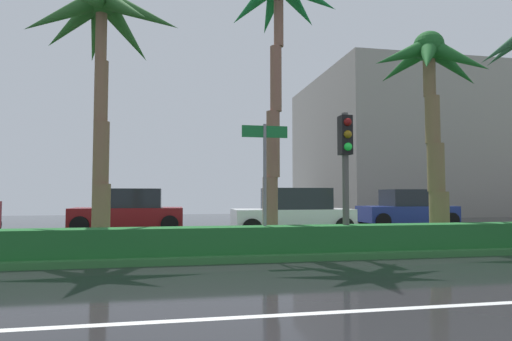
# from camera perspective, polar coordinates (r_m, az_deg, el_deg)

# --- Properties ---
(ground_plane) EXTENTS (90.00, 42.00, 0.10)m
(ground_plane) POSITION_cam_1_polar(r_m,az_deg,el_deg) (12.33, -8.54, -10.30)
(ground_plane) COLOR black
(near_lane_divider_stripe) EXTENTS (81.00, 0.14, 0.01)m
(near_lane_divider_stripe) POSITION_cam_1_polar(r_m,az_deg,el_deg) (5.45, -5.19, -18.91)
(near_lane_divider_stripe) COLOR white
(near_lane_divider_stripe) RESTS_ON ground_plane
(median_strip) EXTENTS (85.50, 4.00, 0.15)m
(median_strip) POSITION_cam_1_polar(r_m,az_deg,el_deg) (11.32, -8.32, -10.31)
(median_strip) COLOR #2D6B33
(median_strip) RESTS_ON ground_plane
(median_hedge) EXTENTS (76.50, 0.70, 0.60)m
(median_hedge) POSITION_cam_1_polar(r_m,az_deg,el_deg) (9.89, -7.91, -9.16)
(median_hedge) COLOR #1E6028
(median_hedge) RESTS_ON median_strip
(palm_tree_centre_left) EXTENTS (4.08, 4.03, 6.98)m
(palm_tree_centre_left) POSITION_cam_1_polar(r_m,az_deg,el_deg) (12.59, -19.66, 16.70)
(palm_tree_centre_left) COLOR brown
(palm_tree_centre_left) RESTS_ON median_strip
(palm_tree_centre) EXTENTS (3.63, 3.54, 7.76)m
(palm_tree_centre) POSITION_cam_1_polar(r_m,az_deg,el_deg) (12.74, 2.97, 20.27)
(palm_tree_centre) COLOR brown
(palm_tree_centre) RESTS_ON median_strip
(palm_tree_centre_right) EXTENTS (3.67, 3.44, 6.23)m
(palm_tree_centre_right) POSITION_cam_1_polar(r_m,az_deg,el_deg) (14.18, 22.01, 10.91)
(palm_tree_centre_right) COLOR brown
(palm_tree_centre_right) RESTS_ON median_strip
(traffic_signal_median_right) EXTENTS (0.28, 0.43, 3.33)m
(traffic_signal_median_right) POSITION_cam_1_polar(r_m,az_deg,el_deg) (10.74, 11.76, 2.01)
(traffic_signal_median_right) COLOR #4C4C47
(traffic_signal_median_right) RESTS_ON median_strip
(street_name_sign) EXTENTS (1.10, 0.08, 3.00)m
(street_name_sign) POSITION_cam_1_polar(r_m,az_deg,el_deg) (10.15, 1.17, 0.17)
(street_name_sign) COLOR slate
(street_name_sign) RESTS_ON median_strip
(car_in_traffic_leading) EXTENTS (4.30, 2.02, 1.72)m
(car_in_traffic_leading) POSITION_cam_1_polar(r_m,az_deg,el_deg) (18.11, -16.40, -5.15)
(car_in_traffic_leading) COLOR maroon
(car_in_traffic_leading) RESTS_ON ground_plane
(car_in_traffic_second) EXTENTS (4.30, 2.02, 1.72)m
(car_in_traffic_second) POSITION_cam_1_polar(r_m,az_deg,el_deg) (15.84, 4.95, -5.57)
(car_in_traffic_second) COLOR white
(car_in_traffic_second) RESTS_ON ground_plane
(car_in_traffic_third) EXTENTS (4.30, 2.02, 1.72)m
(car_in_traffic_third) POSITION_cam_1_polar(r_m,az_deg,el_deg) (21.08, 19.41, -4.81)
(car_in_traffic_third) COLOR navy
(car_in_traffic_third) RESTS_ON ground_plane
(building_far_right) EXTENTS (20.17, 14.38, 10.67)m
(building_far_right) POSITION_cam_1_polar(r_m,az_deg,el_deg) (38.52, 22.48, 2.78)
(building_far_right) COLOR gray
(building_far_right) RESTS_ON ground_plane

